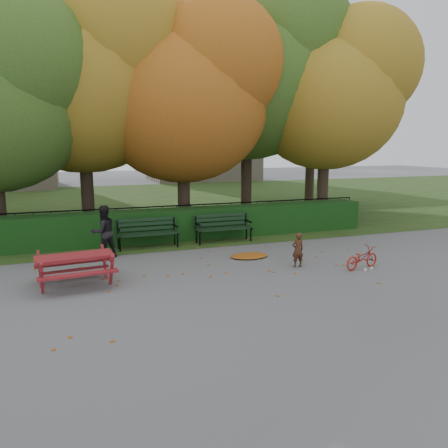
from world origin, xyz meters
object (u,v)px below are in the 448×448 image
object	(u,v)px
tree_e	(337,91)
bench_right	(223,226)
tree_b	(92,73)
tree_d	(259,69)
tree_c	(193,92)
picnic_table	(75,262)
bench_left	(147,230)
bicycle	(362,258)
child	(298,250)
tree_g	(321,96)
adult	(104,232)

from	to	relation	value
tree_e	bench_right	distance (m)	7.38
tree_b	tree_d	world-z (taller)	tree_d
tree_c	picnic_table	bearing A→B (deg)	-128.60
bench_left	bicycle	bearing A→B (deg)	-41.76
child	tree_c	bearing A→B (deg)	-79.61
tree_b	tree_d	size ratio (longest dim) A/B	0.92
tree_b	tree_e	size ratio (longest dim) A/B	1.08
tree_b	bicycle	bearing A→B (deg)	-51.24
bench_right	child	size ratio (longest dim) A/B	2.05
bench_right	picnic_table	size ratio (longest dim) A/B	1.04
tree_c	tree_d	size ratio (longest dim) A/B	0.84
tree_d	bench_left	bearing A→B (deg)	-145.74
bench_right	tree_b	bearing A→B (deg)	139.33
tree_g	bench_left	size ratio (longest dim) A/B	4.75
tree_b	bench_right	distance (m)	6.76
bench_left	child	xyz separation A→B (m)	(3.17, -3.40, -0.08)
picnic_table	adult	size ratio (longest dim) A/B	1.20
tree_e	adult	world-z (taller)	tree_e
bench_right	bench_left	bearing A→B (deg)	180.00
picnic_table	adult	bearing A→B (deg)	64.74
tree_b	tree_c	bearing A→B (deg)	-13.45
tree_g	bench_right	bearing A→B (deg)	-140.05
bench_left	tree_b	bearing A→B (deg)	110.58
tree_c	tree_e	world-z (taller)	tree_e
tree_d	bench_right	distance (m)	7.07
tree_c	tree_g	bearing A→B (deg)	26.87
tree_b	tree_g	xyz separation A→B (m)	(10.78, 3.02, -0.03)
tree_c	picnic_table	xyz separation A→B (m)	(-4.26, -5.34, -4.29)
tree_b	bench_left	bearing A→B (deg)	-69.42
child	bicycle	xyz separation A→B (m)	(1.42, -0.70, -0.16)
bench_right	child	bearing A→B (deg)	-77.20
bench_left	bicycle	distance (m)	6.16
tree_b	child	world-z (taller)	tree_b
tree_g	bicycle	xyz separation A→B (m)	(-5.04, -10.16, -5.09)
bench_left	tree_g	bearing A→B (deg)	32.17
tree_d	picnic_table	size ratio (longest dim) A/B	5.54
tree_c	tree_g	distance (m)	8.43
tree_c	bench_right	size ratio (longest dim) A/B	4.44
tree_c	picnic_table	distance (m)	8.07
adult	bicycle	distance (m)	6.79
tree_b	adult	xyz separation A→B (m)	(-0.18, -3.85, -4.68)
bench_right	picnic_table	bearing A→B (deg)	-145.78
tree_c	child	world-z (taller)	tree_c
tree_c	adult	distance (m)	6.18
bench_right	adult	xyz separation A→B (m)	(-3.73, -0.80, 0.20)
child	adult	xyz separation A→B (m)	(-4.50, 2.60, 0.28)
tree_d	picnic_table	distance (m)	11.26
tree_b	bench_right	bearing A→B (deg)	-40.67
tree_b	tree_c	xyz separation A→B (m)	(3.28, -0.78, -0.58)
tree_c	child	xyz separation A→B (m)	(1.04, -5.66, -4.38)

